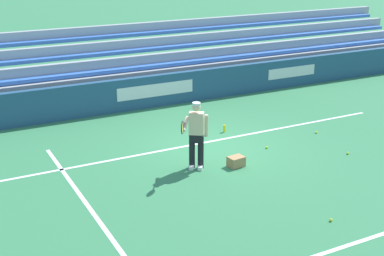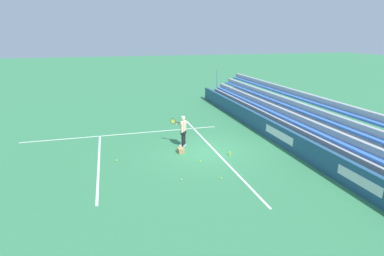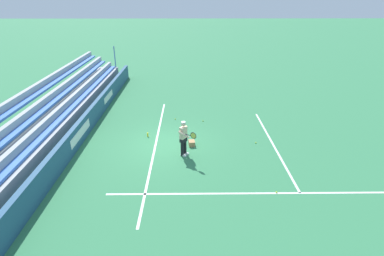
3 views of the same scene
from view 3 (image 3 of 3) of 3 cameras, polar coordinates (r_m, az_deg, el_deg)
name	(u,v)px [view 3 (image 3 of 3)]	position (r m, az deg, el deg)	size (l,w,h in m)	color
ground_plane	(165,144)	(15.34, -5.09, -3.15)	(160.00, 160.00, 0.00)	#337A4C
court_baseline_white	(156,144)	(15.39, -6.95, -3.14)	(12.00, 0.10, 0.01)	white
court_sideline_white	(261,193)	(12.13, 13.08, -12.01)	(0.10, 12.00, 0.01)	white
court_service_line_white	(273,144)	(15.88, 15.13, -2.94)	(8.22, 0.10, 0.01)	white
back_wall_sponsor_board	(77,135)	(16.06, -20.99, -1.28)	(26.51, 0.25, 1.10)	navy
bleacher_stand	(40,132)	(16.72, -26.98, -0.71)	(25.19, 2.40, 2.95)	#9EA3A8
tennis_player	(184,138)	(13.93, -1.56, -1.94)	(0.96, 0.83, 1.71)	black
ball_box_cardboard	(192,143)	(15.12, -0.05, -2.92)	(0.40, 0.30, 0.26)	#A87F51
tennis_ball_on_baseline	(256,143)	(15.73, 12.07, -2.75)	(0.07, 0.07, 0.07)	#CCE533
tennis_ball_near_player	(175,119)	(18.28, -3.22, 1.74)	(0.07, 0.07, 0.07)	#CCE533
tennis_ball_far_left	(203,121)	(17.98, 2.11, 1.35)	(0.07, 0.07, 0.07)	#CCE533
tennis_ball_stray_back	(277,192)	(12.28, 15.80, -11.68)	(0.07, 0.07, 0.07)	#CCE533
tennis_ball_midcourt	(180,133)	(16.43, -2.38, -0.97)	(0.07, 0.07, 0.07)	#CCE533
water_bottle	(148,135)	(16.24, -8.43, -1.26)	(0.07, 0.07, 0.22)	yellow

